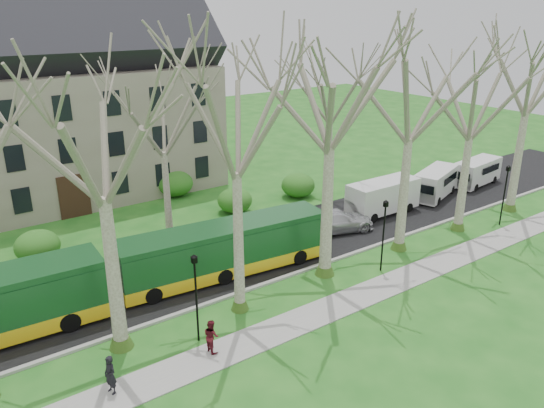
{
  "coord_description": "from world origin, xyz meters",
  "views": [
    {
      "loc": [
        -15.29,
        -19.95,
        14.51
      ],
      "look_at": [
        1.02,
        3.0,
        4.02
      ],
      "focal_mm": 35.0,
      "sensor_mm": 36.0,
      "label": 1
    }
  ],
  "objects": [
    {
      "name": "hedges",
      "position": [
        -4.67,
        14.0,
        1.0
      ],
      "size": [
        30.6,
        8.6,
        2.0
      ],
      "color": "#29621C",
      "rests_on": "ground"
    },
    {
      "name": "sedan",
      "position": [
        7.72,
        4.76,
        0.81
      ],
      "size": [
        5.55,
        3.43,
        1.5
      ],
      "primitive_type": "imported",
      "rotation": [
        0.0,
        0.0,
        1.3
      ],
      "color": "silver",
      "rests_on": "road"
    },
    {
      "name": "building",
      "position": [
        -6.0,
        24.0,
        8.07
      ],
      "size": [
        26.5,
        12.2,
        16.0
      ],
      "color": "gray",
      "rests_on": "ground"
    },
    {
      "name": "pedestrian_a",
      "position": [
        -10.52,
        -2.21,
        0.89
      ],
      "size": [
        0.55,
        0.69,
        1.66
      ],
      "primitive_type": "imported",
      "rotation": [
        0.0,
        0.0,
        -1.3
      ],
      "color": "black",
      "rests_on": "sidewalk"
    },
    {
      "name": "road",
      "position": [
        0.0,
        5.5,
        0.03
      ],
      "size": [
        80.0,
        8.0,
        0.06
      ],
      "primitive_type": "cube",
      "color": "black",
      "rests_on": "ground"
    },
    {
      "name": "ground",
      "position": [
        0.0,
        0.0,
        0.0
      ],
      "size": [
        120.0,
        120.0,
        0.0
      ],
      "primitive_type": "plane",
      "color": "#1D5F1B",
      "rests_on": "ground"
    },
    {
      "name": "lamp_row",
      "position": [
        -0.0,
        -1.0,
        2.57
      ],
      "size": [
        36.22,
        0.22,
        4.3
      ],
      "color": "black",
      "rests_on": "ground"
    },
    {
      "name": "bus_follow",
      "position": [
        -1.62,
        3.91,
        1.6
      ],
      "size": [
        12.48,
        3.72,
        3.07
      ],
      "primitive_type": null,
      "rotation": [
        0.0,
        0.0,
        -0.1
      ],
      "color": "#154A20",
      "rests_on": "road"
    },
    {
      "name": "van_b",
      "position": [
        18.85,
        5.38,
        1.21
      ],
      "size": [
        5.61,
        3.52,
        2.3
      ],
      "primitive_type": null,
      "rotation": [
        0.0,
        0.0,
        0.33
      ],
      "color": "silver",
      "rests_on": "road"
    },
    {
      "name": "van_a",
      "position": [
        12.69,
        5.3,
        1.31
      ],
      "size": [
        5.75,
        2.14,
        2.5
      ],
      "primitive_type": null,
      "rotation": [
        0.0,
        0.0,
        -0.01
      ],
      "color": "silver",
      "rests_on": "road"
    },
    {
      "name": "sidewalk",
      "position": [
        0.0,
        -2.5,
        0.03
      ],
      "size": [
        70.0,
        2.0,
        0.06
      ],
      "primitive_type": "cube",
      "color": "gray",
      "rests_on": "ground"
    },
    {
      "name": "van_c",
      "position": [
        24.33,
        5.37,
        1.17
      ],
      "size": [
        5.25,
        2.44,
        2.21
      ],
      "primitive_type": null,
      "rotation": [
        0.0,
        0.0,
        0.12
      ],
      "color": "silver",
      "rests_on": "road"
    },
    {
      "name": "tree_row_far",
      "position": [
        -1.33,
        11.0,
        6.0
      ],
      "size": [
        33.0,
        7.0,
        12.0
      ],
      "color": "gray",
      "rests_on": "ground"
    },
    {
      "name": "pedestrian_b",
      "position": [
        -5.93,
        -2.12,
        0.84
      ],
      "size": [
        0.62,
        0.78,
        1.56
      ],
      "primitive_type": "imported",
      "rotation": [
        0.0,
        0.0,
        1.62
      ],
      "color": "#55131D",
      "rests_on": "sidewalk"
    },
    {
      "name": "tree_row_verge",
      "position": [
        0.0,
        0.3,
        7.0
      ],
      "size": [
        49.0,
        7.0,
        14.0
      ],
      "color": "gray",
      "rests_on": "ground"
    },
    {
      "name": "curb",
      "position": [
        0.0,
        1.5,
        0.07
      ],
      "size": [
        80.0,
        0.25,
        0.14
      ],
      "primitive_type": "cube",
      "color": "#A5A39E",
      "rests_on": "ground"
    }
  ]
}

